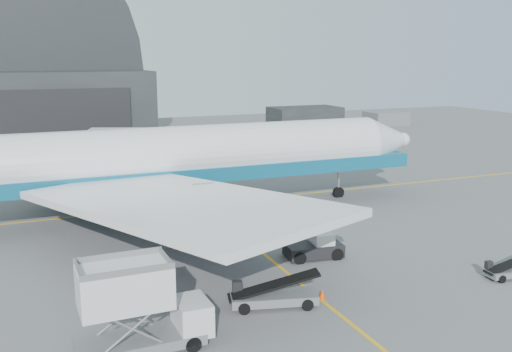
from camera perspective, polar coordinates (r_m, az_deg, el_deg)
name	(u,v)px	position (r m, az deg, el deg)	size (l,w,h in m)	color
ground	(291,276)	(38.08, 3.48, -9.91)	(200.00, 200.00, 0.00)	#565659
taxi_lines	(226,224)	(49.14, -2.99, -4.82)	(80.00, 42.12, 0.02)	gold
distant_bldg_a	(305,127)	(117.62, 4.88, 4.95)	(14.00, 8.00, 4.00)	black
distant_bldg_b	(386,125)	(123.00, 12.83, 5.00)	(8.00, 6.00, 2.80)	slate
airliner	(163,159)	(51.19, -9.32, 1.70)	(53.06, 51.45, 18.62)	white
catering_truck	(138,308)	(28.65, -11.76, -12.82)	(6.57, 2.63, 4.48)	slate
pushback_tug	(315,248)	(41.35, 5.91, -7.13)	(4.22, 2.75, 1.85)	black
belt_loader_a	(273,296)	(33.46, 1.67, -11.91)	(5.40, 2.87, 2.02)	slate
traffic_cone	(322,294)	(34.83, 6.63, -11.62)	(0.41, 0.41, 0.59)	#DE4107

